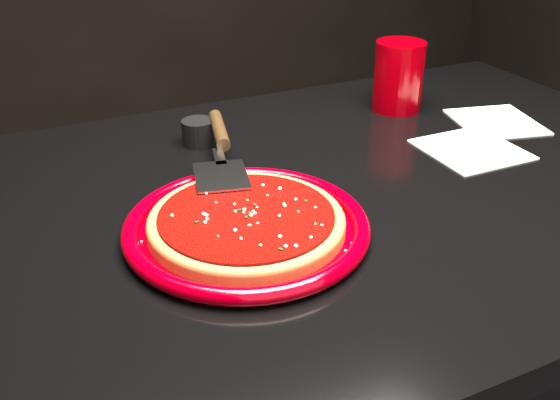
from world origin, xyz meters
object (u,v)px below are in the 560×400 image
object	(u,v)px
ramekin	(198,132)
pizza_server	(221,148)
table	(331,375)
cup	(398,76)
plate	(247,227)

from	to	relation	value
ramekin	pizza_server	bearing A→B (deg)	-91.39
ramekin	table	bearing A→B (deg)	-58.02
cup	table	bearing A→B (deg)	-138.05
table	plate	world-z (taller)	plate
ramekin	plate	bearing A→B (deg)	-97.23
table	plate	size ratio (longest dim) A/B	3.91
pizza_server	ramekin	bearing A→B (deg)	102.64
cup	ramekin	size ratio (longest dim) A/B	2.38
plate	ramekin	distance (m)	0.30
plate	pizza_server	xyz separation A→B (m)	(0.03, 0.18, 0.03)
pizza_server	cup	distance (m)	0.41
pizza_server	ramekin	distance (m)	0.12
plate	pizza_server	size ratio (longest dim) A/B	1.01
plate	cup	xyz separation A→B (m)	(0.42, 0.29, 0.05)
plate	pizza_server	world-z (taller)	pizza_server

